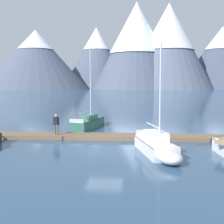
# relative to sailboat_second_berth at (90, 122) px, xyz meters

# --- Properties ---
(ground_plane) EXTENTS (700.00, 700.00, 0.00)m
(ground_plane) POSITION_rel_sailboat_second_berth_xyz_m (2.69, -9.96, -0.56)
(ground_plane) COLOR #2D4C6B
(mountain_west_summit) EXTENTS (75.22, 75.22, 42.42)m
(mountain_west_summit) POSITION_rel_sailboat_second_berth_xyz_m (-68.23, 177.89, 21.17)
(mountain_west_summit) COLOR #4C566B
(mountain_west_summit) RESTS_ON ground
(mountain_central_massif) EXTENTS (58.00, 58.00, 50.16)m
(mountain_central_massif) POSITION_rel_sailboat_second_berth_xyz_m (-29.52, 214.27, 25.31)
(mountain_central_massif) COLOR #4C566B
(mountain_central_massif) RESTS_ON ground
(mountain_shoulder_ridge) EXTENTS (64.30, 64.30, 63.25)m
(mountain_shoulder_ridge) POSITION_rel_sailboat_second_berth_xyz_m (3.62, 189.23, 33.45)
(mountain_shoulder_ridge) COLOR #4C566B
(mountain_shoulder_ridge) RESTS_ON ground
(mountain_east_summit) EXTENTS (64.71, 64.71, 61.99)m
(mountain_east_summit) POSITION_rel_sailboat_second_berth_xyz_m (26.85, 189.34, 32.57)
(mountain_east_summit) COLOR slate
(mountain_east_summit) RESTS_ON ground
(mountain_rear_spur) EXTENTS (69.47, 69.47, 48.64)m
(mountain_rear_spur) POSITION_rel_sailboat_second_berth_xyz_m (70.52, 210.68, 24.54)
(mountain_rear_spur) COLOR #424C60
(mountain_rear_spur) RESTS_ON ground
(dock) EXTENTS (23.81, 2.42, 0.30)m
(dock) POSITION_rel_sailboat_second_berth_xyz_m (2.69, -5.96, -0.42)
(dock) COLOR brown
(dock) RESTS_ON ground
(sailboat_second_berth) EXTENTS (2.80, 6.95, 8.28)m
(sailboat_second_berth) POSITION_rel_sailboat_second_berth_xyz_m (0.00, 0.00, 0.00)
(sailboat_second_berth) COLOR #336B56
(sailboat_second_berth) RESTS_ON ground
(sailboat_mid_dock_port) EXTENTS (2.93, 6.17, 7.00)m
(sailboat_mid_dock_port) POSITION_rel_sailboat_second_berth_xyz_m (6.25, -11.36, -0.00)
(sailboat_mid_dock_port) COLOR silver
(sailboat_mid_dock_port) RESTS_ON ground
(person_on_dock) EXTENTS (0.57, 0.32, 1.69)m
(person_on_dock) POSITION_rel_sailboat_second_berth_xyz_m (-1.76, -6.21, 0.70)
(person_on_dock) COLOR brown
(person_on_dock) RESTS_ON dock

